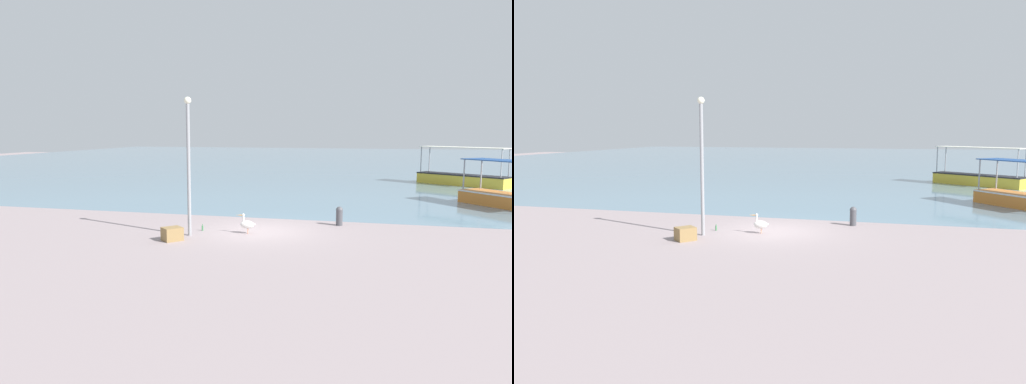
# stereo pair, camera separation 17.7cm
# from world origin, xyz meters

# --- Properties ---
(ground) EXTENTS (120.00, 120.00, 0.00)m
(ground) POSITION_xyz_m (0.00, 0.00, 0.00)
(ground) COLOR gray
(harbor_water) EXTENTS (110.00, 90.00, 0.00)m
(harbor_water) POSITION_xyz_m (0.00, 48.00, 0.00)
(harbor_water) COLOR slate
(harbor_water) RESTS_ON ground
(fishing_boat_center) EXTENTS (6.37, 5.07, 2.85)m
(fishing_boat_center) POSITION_xyz_m (10.44, 20.33, 0.58)
(fishing_boat_center) COLOR gold
(fishing_boat_center) RESTS_ON harbor_water
(pelican) EXTENTS (0.81, 0.33, 0.80)m
(pelican) POSITION_xyz_m (-0.39, -0.54, 0.38)
(pelican) COLOR #E0997A
(pelican) RESTS_ON ground
(lamp_post) EXTENTS (0.28, 0.28, 5.37)m
(lamp_post) POSITION_xyz_m (-2.47, -1.47, 3.04)
(lamp_post) COLOR gray
(lamp_post) RESTS_ON ground
(mooring_bollard) EXTENTS (0.30, 0.30, 0.83)m
(mooring_bollard) POSITION_xyz_m (3.03, 2.08, 0.44)
(mooring_bollard) COLOR #47474C
(mooring_bollard) RESTS_ON ground
(cargo_crate) EXTENTS (0.89, 0.90, 0.50)m
(cargo_crate) POSITION_xyz_m (-2.75, -2.49, 0.25)
(cargo_crate) COLOR olive
(cargo_crate) RESTS_ON ground
(glass_bottle) EXTENTS (0.07, 0.07, 0.27)m
(glass_bottle) POSITION_xyz_m (-2.31, -0.47, 0.11)
(glass_bottle) COLOR #3F7F4C
(glass_bottle) RESTS_ON ground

